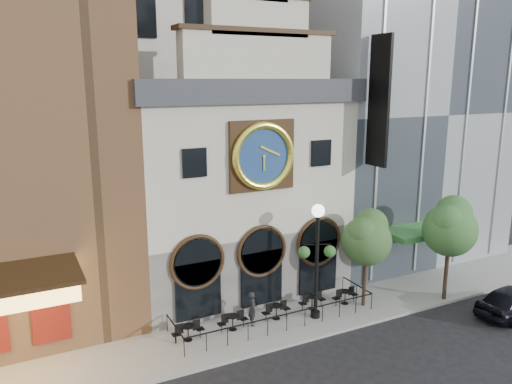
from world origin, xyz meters
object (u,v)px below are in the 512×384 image
object	(u,v)px
tree_left	(367,237)
tree_right	(450,225)
bistro_4	(345,296)
bistro_0	(188,331)
pedestrian	(253,308)
bistro_3	(312,301)
lamppost	(317,249)
bistro_1	(233,321)
bistro_2	(276,311)

from	to	relation	value
tree_left	tree_right	distance (m)	4.84
bistro_4	bistro_0	bearing A→B (deg)	179.24
bistro_0	bistro_4	xyz separation A→B (m)	(9.08, -0.12, 0.00)
pedestrian	tree_left	distance (m)	7.22
bistro_0	bistro_3	xyz separation A→B (m)	(7.10, 0.16, 0.00)
pedestrian	tree_left	xyz separation A→B (m)	(6.51, -0.69, 3.05)
bistro_0	tree_left	xyz separation A→B (m)	(9.94, -0.67, 3.47)
bistro_4	lamppost	size ratio (longest dim) A/B	0.26
pedestrian	bistro_1	bearing A→B (deg)	113.37
pedestrian	lamppost	bearing A→B (deg)	-80.48
bistro_1	bistro_4	xyz separation A→B (m)	(6.76, -0.11, 0.00)
bistro_0	pedestrian	bearing A→B (deg)	0.33
bistro_3	lamppost	bearing A→B (deg)	-112.56
tree_right	bistro_0	bearing A→B (deg)	171.93
tree_left	tree_right	world-z (taller)	tree_right
bistro_0	bistro_3	size ratio (longest dim) A/B	1.00
bistro_3	tree_left	distance (m)	4.56
pedestrian	bistro_2	bearing A→B (deg)	-67.41
bistro_4	lamppost	xyz separation A→B (m)	(-2.34, -0.58, 3.31)
lamppost	bistro_3	bearing A→B (deg)	89.02
bistro_0	tree_right	world-z (taller)	tree_right
bistro_3	lamppost	xyz separation A→B (m)	(-0.36, -0.86, 3.31)
bistro_1	lamppost	bearing A→B (deg)	-8.94
bistro_2	tree_left	xyz separation A→B (m)	(5.13, -0.71, 3.47)
bistro_1	lamppost	distance (m)	5.56
lamppost	tree_right	bearing A→B (deg)	11.71
bistro_1	tree_right	xyz separation A→B (m)	(12.24, -2.06, 3.85)
pedestrian	tree_left	world-z (taller)	tree_left
tree_right	tree_left	bearing A→B (deg)	163.21
bistro_3	tree_right	world-z (taller)	tree_right
bistro_4	pedestrian	size ratio (longest dim) A/B	0.89
bistro_2	bistro_3	world-z (taller)	same
bistro_2	bistro_3	bearing A→B (deg)	2.98
bistro_2	pedestrian	xyz separation A→B (m)	(-1.38, -0.02, 0.42)
pedestrian	lamppost	xyz separation A→B (m)	(3.30, -0.72, 2.89)
bistro_1	lamppost	xyz separation A→B (m)	(4.42, -0.70, 3.31)
bistro_2	bistro_4	size ratio (longest dim) A/B	1.00
bistro_0	pedestrian	size ratio (longest dim) A/B	0.89
bistro_3	bistro_4	distance (m)	2.00
tree_left	pedestrian	bearing A→B (deg)	173.94
bistro_0	bistro_1	bearing A→B (deg)	-0.23
tree_left	tree_right	xyz separation A→B (m)	(4.62, -1.39, 0.38)
bistro_1	pedestrian	world-z (taller)	pedestrian
pedestrian	lamppost	size ratio (longest dim) A/B	0.29
bistro_0	bistro_3	world-z (taller)	same
bistro_1	bistro_0	bearing A→B (deg)	179.77
bistro_3	pedestrian	bearing A→B (deg)	-177.87
lamppost	bistro_4	bearing A→B (deg)	35.59
bistro_2	lamppost	size ratio (longest dim) A/B	0.26
bistro_4	tree_left	bearing A→B (deg)	-32.65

